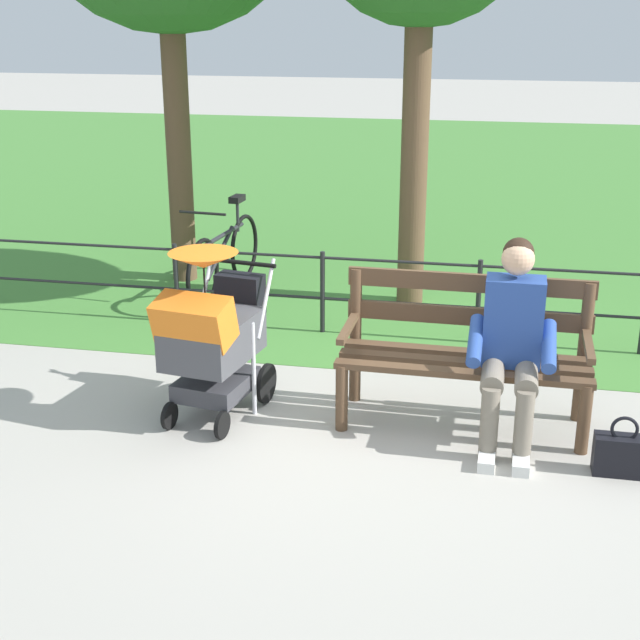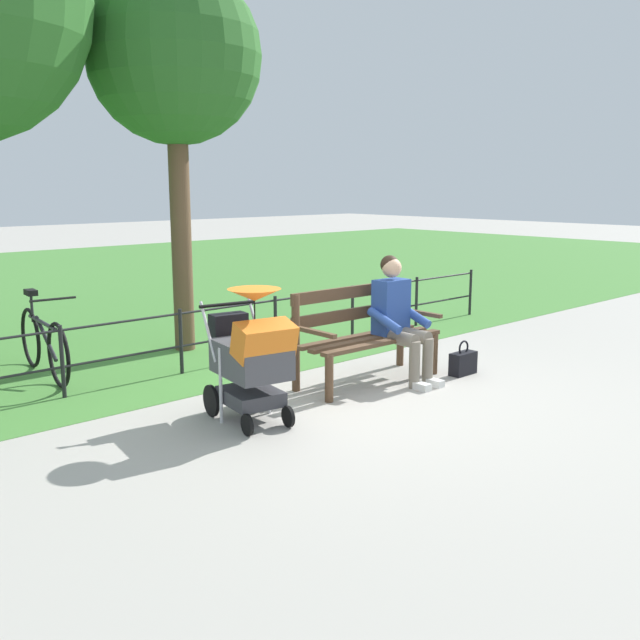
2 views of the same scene
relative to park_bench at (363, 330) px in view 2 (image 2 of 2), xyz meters
The scene contains 9 objects.
ground_plane 0.80m from the park_bench, 10.93° to the left, with size 60.00×60.00×0.00m, color #ADA89E.
grass_lawn 8.72m from the park_bench, 86.07° to the right, with size 40.00×16.00×0.01m, color #478438.
park_bench is the anchor object (origin of this frame).
person_on_bench 0.39m from the park_bench, 142.02° to the left, with size 0.54×0.74×1.28m.
stroller 1.64m from the park_bench, ahead, with size 0.63×0.95×1.15m.
handbag 1.17m from the park_bench, 149.58° to the left, with size 0.32×0.14×0.37m.
park_fence 1.48m from the park_bench, 86.43° to the right, with size 8.96×0.04×0.70m.
tree_behind_fence 3.79m from the park_bench, 76.08° to the right, with size 1.99×1.99×4.40m.
bicycle 3.32m from the park_bench, 44.93° to the right, with size 0.44×1.66×0.89m.
Camera 2 is at (4.45, 4.77, 1.98)m, focal length 39.68 mm.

